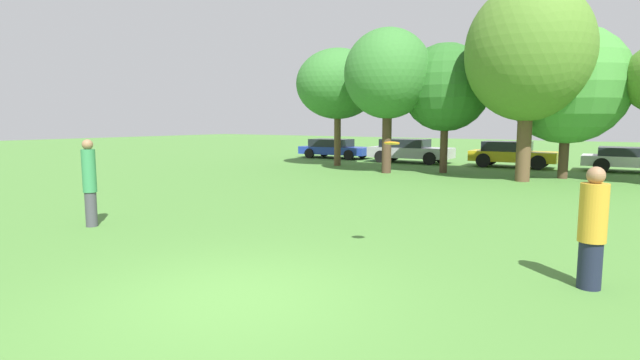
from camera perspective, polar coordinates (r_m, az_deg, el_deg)
name	(u,v)px	position (r m, az deg, el deg)	size (l,w,h in m)	color
ground_plane	(233,298)	(6.75, -10.10, -13.45)	(120.00, 120.00, 0.00)	#477A33
person_thrower	(90,182)	(11.89, -25.36, -0.18)	(0.29, 0.29, 1.94)	#3F3F47
person_catcher	(592,228)	(7.76, 29.25, -4.93)	(0.37, 0.37, 1.72)	#191E33
frisbee	(392,143)	(8.24, 8.40, 4.28)	(0.26, 0.26, 0.08)	orange
tree_0	(338,84)	(25.71, 2.08, 11.15)	(4.32, 4.32, 6.07)	brown
tree_1	(388,74)	(22.26, 7.94, 12.17)	(3.88, 3.88, 6.42)	#473323
tree_2	(446,88)	(22.84, 14.49, 10.41)	(3.92, 3.92, 5.79)	#473323
tree_3	(528,53)	(20.62, 23.20, 13.54)	(4.70, 4.70, 7.55)	brown
tree_4	(568,85)	(22.24, 27.00, 9.88)	(4.73, 4.73, 6.15)	#473323
parked_car_blue	(334,148)	(30.96, 1.70, 3.75)	(4.63, 2.21, 1.21)	#1E389E
parked_car_silver	(409,150)	(28.01, 10.39, 3.46)	(4.66, 2.23, 1.33)	#B2B2B7
parked_car_yellow	(511,154)	(26.60, 21.48, 2.89)	(4.21, 2.02, 1.31)	gold
parked_car_white	(635,159)	(26.43, 32.94, 2.09)	(4.55, 2.17, 1.14)	silver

